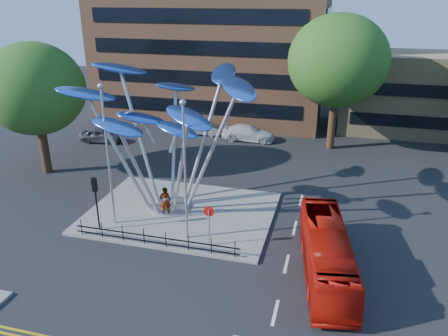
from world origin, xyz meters
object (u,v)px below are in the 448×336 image
(parked_car_left, at_px, (101,135))
(parked_car_mid, at_px, (201,127))
(street_lamp_right, at_px, (185,159))
(street_lamp_left, at_px, (107,144))
(tree_left, at_px, (35,89))
(traffic_light_island, at_px, (95,193))
(no_entry_sign_island, at_px, (209,219))
(leaf_sculpture, at_px, (165,109))
(parked_car_right, at_px, (248,133))
(red_bus, at_px, (326,252))
(pedestrian, at_px, (165,201))
(tree_right, at_px, (338,61))

(parked_car_left, height_order, parked_car_mid, parked_car_mid)
(street_lamp_right, bearing_deg, street_lamp_left, 174.29)
(tree_left, relative_size, traffic_light_island, 3.01)
(tree_left, relative_size, street_lamp_left, 1.17)
(no_entry_sign_island, height_order, parked_car_mid, no_entry_sign_island)
(leaf_sculpture, distance_m, parked_car_mid, 17.68)
(traffic_light_island, height_order, parked_car_right, traffic_light_island)
(street_lamp_left, xyz_separation_m, parked_car_right, (4.58, 18.77, -4.60))
(leaf_sculpture, bearing_deg, tree_left, 164.45)
(leaf_sculpture, height_order, no_entry_sign_island, leaf_sculpture)
(no_entry_sign_island, xyz_separation_m, red_bus, (6.50, -0.81, -0.57))
(parked_car_left, distance_m, parked_car_mid, 9.96)
(traffic_light_island, bearing_deg, pedestrian, 41.14)
(leaf_sculpture, height_order, pedestrian, leaf_sculpture)
(street_lamp_right, height_order, traffic_light_island, street_lamp_right)
(street_lamp_left, bearing_deg, traffic_light_island, -116.57)
(red_bus, relative_size, parked_car_left, 2.20)
(street_lamp_right, bearing_deg, tree_right, 68.46)
(pedestrian, height_order, parked_car_right, pedestrian)
(street_lamp_left, relative_size, street_lamp_right, 1.06)
(traffic_light_island, bearing_deg, tree_left, 140.19)
(red_bus, bearing_deg, parked_car_right, 103.21)
(street_lamp_left, height_order, no_entry_sign_island, street_lamp_left)
(parked_car_left, relative_size, parked_car_mid, 0.92)
(street_lamp_right, height_order, pedestrian, street_lamp_right)
(leaf_sculpture, relative_size, parked_car_mid, 2.87)
(street_lamp_right, height_order, no_entry_sign_island, street_lamp_right)
(parked_car_left, xyz_separation_m, parked_car_right, (13.69, 4.26, 0.06))
(leaf_sculpture, xyz_separation_m, parked_car_right, (2.15, 15.59, -6.12))
(tree_left, distance_m, traffic_light_island, 12.44)
(parked_car_right, bearing_deg, parked_car_mid, 81.16)
(tree_left, bearing_deg, red_bus, -20.22)
(tree_left, relative_size, red_bus, 1.15)
(no_entry_sign_island, bearing_deg, parked_car_left, 135.23)
(tree_right, relative_size, red_bus, 1.35)
(red_bus, height_order, parked_car_left, red_bus)
(no_entry_sign_island, bearing_deg, red_bus, -7.06)
(tree_left, bearing_deg, parked_car_mid, 55.28)
(pedestrian, distance_m, parked_car_right, 17.08)
(traffic_light_island, relative_size, parked_car_left, 0.84)
(tree_right, distance_m, tree_left, 25.09)
(tree_right, distance_m, parked_car_mid, 14.94)
(street_lamp_right, bearing_deg, parked_car_mid, 105.35)
(traffic_light_island, bearing_deg, parked_car_left, 119.05)
(tree_left, relative_size, parked_car_mid, 2.33)
(leaf_sculpture, height_order, traffic_light_island, leaf_sculpture)
(street_lamp_right, distance_m, traffic_light_island, 6.05)
(street_lamp_left, bearing_deg, parked_car_mid, 91.44)
(parked_car_mid, distance_m, parked_car_right, 5.13)
(tree_left, xyz_separation_m, red_bus, (22.50, -8.29, -5.54))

